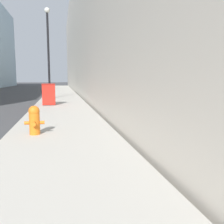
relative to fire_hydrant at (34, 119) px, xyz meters
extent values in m
cube|color=#B7B2A8|center=(0.72, 15.92, -0.47)|extent=(2.99, 60.00, 0.12)
cube|color=beige|center=(8.31, 23.92, 6.22)|extent=(12.00, 60.00, 13.50)
cylinder|color=orange|center=(0.00, 0.00, -0.12)|extent=(0.28, 0.28, 0.58)
sphere|color=orange|center=(0.00, 0.00, 0.22)|extent=(0.29, 0.29, 0.29)
cylinder|color=orange|center=(0.00, 0.00, 0.31)|extent=(0.08, 0.08, 0.06)
cylinder|color=orange|center=(0.00, -0.19, -0.09)|extent=(0.11, 0.12, 0.11)
cylinder|color=orange|center=(-0.20, 0.00, -0.09)|extent=(0.12, 0.09, 0.09)
cylinder|color=orange|center=(0.20, 0.00, -0.09)|extent=(0.12, 0.09, 0.09)
cube|color=red|center=(0.04, 7.57, 0.17)|extent=(0.70, 0.59, 1.08)
cube|color=maroon|center=(0.04, 7.57, 0.75)|extent=(0.72, 0.60, 0.08)
cylinder|color=black|center=(-0.26, 7.82, -0.33)|extent=(0.05, 0.16, 0.16)
cylinder|color=black|center=(0.34, 7.82, -0.33)|extent=(0.05, 0.16, 0.16)
cylinder|color=black|center=(-0.11, 12.29, -0.28)|extent=(0.29, 0.29, 0.25)
cylinder|color=black|center=(-0.11, 12.29, 2.66)|extent=(0.15, 0.15, 6.13)
sphere|color=silver|center=(-0.11, 12.29, 5.88)|extent=(0.39, 0.39, 0.39)
camera|label=1|loc=(0.71, -6.81, 1.08)|focal=40.00mm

